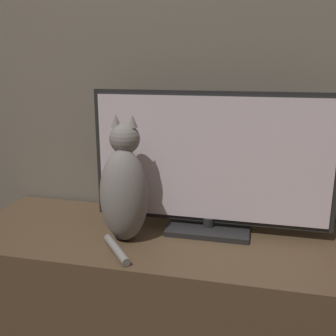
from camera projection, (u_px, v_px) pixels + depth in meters
tv_stand at (153, 282)px, 1.54m from camera, size 1.45×0.56×0.40m
tv at (211, 164)px, 1.46m from camera, size 0.90×0.19×0.54m
cat at (124, 189)px, 1.41m from camera, size 0.18×0.29×0.46m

